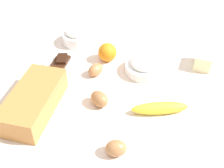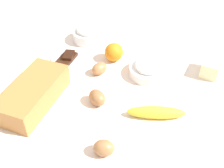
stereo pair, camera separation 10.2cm
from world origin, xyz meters
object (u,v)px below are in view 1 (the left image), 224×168
(orange_fruit, at_px, (107,52))
(loaf_pan, at_px, (34,101))
(sugar_bowl, at_px, (144,66))
(chocolate_plate, at_px, (61,63))
(egg_loose, at_px, (116,148))
(banana, at_px, (160,108))
(flour_bowl, at_px, (77,36))
(egg_beside_bowl, at_px, (96,70))
(butter_block, at_px, (204,60))
(egg_near_butter, at_px, (99,99))

(orange_fruit, bearing_deg, loaf_pan, 158.33)
(sugar_bowl, xyz_separation_m, chocolate_plate, (-0.06, 0.33, -0.02))
(loaf_pan, relative_size, egg_loose, 4.63)
(banana, distance_m, egg_loose, 0.22)
(sugar_bowl, xyz_separation_m, egg_loose, (-0.40, -0.01, -0.00))
(flour_bowl, bearing_deg, egg_beside_bowl, -139.84)
(butter_block, bearing_deg, loaf_pan, 129.75)
(egg_beside_bowl, bearing_deg, loaf_pan, 152.32)
(sugar_bowl, height_order, egg_loose, sugar_bowl)
(loaf_pan, relative_size, orange_fruit, 3.84)
(sugar_bowl, xyz_separation_m, egg_near_butter, (-0.22, 0.10, -0.00))
(flour_bowl, relative_size, sugar_bowl, 0.88)
(loaf_pan, height_order, banana, loaf_pan)
(egg_near_butter, bearing_deg, chocolate_plate, 54.41)
(egg_near_butter, xyz_separation_m, egg_beside_bowl, (0.15, 0.07, -0.00))
(flour_bowl, distance_m, banana, 0.53)
(egg_beside_bowl, bearing_deg, orange_fruit, -6.09)
(egg_near_butter, distance_m, chocolate_plate, 0.28)
(egg_near_butter, bearing_deg, butter_block, -43.41)
(orange_fruit, distance_m, chocolate_plate, 0.19)
(orange_fruit, xyz_separation_m, egg_near_butter, (-0.25, -0.06, -0.01))
(flour_bowl, height_order, butter_block, flour_bowl)
(chocolate_plate, bearing_deg, butter_block, -72.20)
(egg_beside_bowl, height_order, egg_loose, egg_loose)
(egg_near_butter, bearing_deg, sugar_bowl, -24.45)
(flour_bowl, relative_size, banana, 0.67)
(sugar_bowl, relative_size, orange_fruit, 1.93)
(egg_near_butter, bearing_deg, loaf_pan, 115.11)
(orange_fruit, relative_size, butter_block, 0.84)
(egg_loose, bearing_deg, orange_fruit, 22.16)
(flour_bowl, xyz_separation_m, sugar_bowl, (-0.11, -0.33, -0.01))
(loaf_pan, bearing_deg, chocolate_plate, 1.71)
(egg_near_butter, distance_m, egg_beside_bowl, 0.16)
(butter_block, height_order, egg_beside_bowl, butter_block)
(loaf_pan, height_order, egg_loose, loaf_pan)
(flour_bowl, distance_m, sugar_bowl, 0.35)
(chocolate_plate, bearing_deg, flour_bowl, 1.34)
(flour_bowl, distance_m, egg_near_butter, 0.41)
(egg_loose, height_order, chocolate_plate, egg_loose)
(flour_bowl, height_order, banana, flour_bowl)
(banana, relative_size, egg_loose, 3.04)
(sugar_bowl, distance_m, orange_fruit, 0.16)
(loaf_pan, xyz_separation_m, butter_block, (0.43, -0.51, -0.01))
(orange_fruit, bearing_deg, sugar_bowl, -100.71)
(flour_bowl, xyz_separation_m, egg_loose, (-0.51, -0.34, -0.01))
(sugar_bowl, bearing_deg, butter_block, -62.70)
(banana, xyz_separation_m, egg_loose, (-0.20, 0.09, 0.00))
(chocolate_plate, bearing_deg, loaf_pan, -173.65)
(loaf_pan, bearing_deg, sugar_bowl, -48.01)
(flour_bowl, bearing_deg, chocolate_plate, -178.66)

